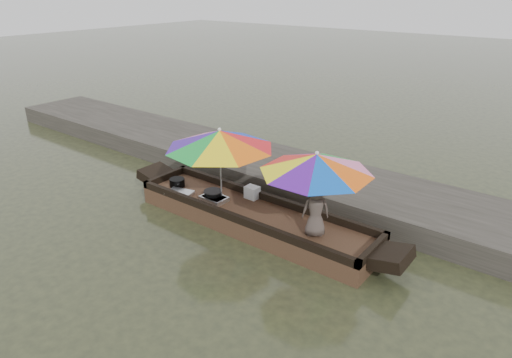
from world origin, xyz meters
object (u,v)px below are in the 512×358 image
Objects in this scene: vendor at (316,210)px; tray_crayfish at (214,199)px; boat_hull at (253,219)px; umbrella_bow at (221,165)px; tray_scallop at (180,193)px; charcoal_grill at (213,195)px; umbrella_stern at (315,193)px; supply_bag at (252,192)px; cooking_pot at (177,182)px.

tray_crayfish is at bearing -36.07° from vendor.
boat_hull is 2.36× the size of umbrella_bow.
tray_crayfish reaches higher than boat_hull.
vendor reaches higher than tray_scallop.
umbrella_bow is (-2.27, 0.06, 0.28)m from vendor.
umbrella_stern reaches higher than charcoal_grill.
tray_crayfish is 0.75m from umbrella_bow.
charcoal_grill is 2.47m from vendor.
charcoal_grill is (-0.07, 0.05, 0.04)m from tray_crayfish.
vendor is (2.44, 0.02, 0.41)m from charcoal_grill.
supply_bag is at bearing 129.53° from boat_hull.
umbrella_stern is at bearing 1.37° from cooking_pot.
boat_hull is 1.03m from charcoal_grill.
cooking_pot is at bearing -179.92° from charcoal_grill.
vendor is at bearing 0.39° from charcoal_grill.
umbrella_stern is (2.29, 0.13, 0.73)m from tray_crayfish.
umbrella_bow reaches higher than supply_bag.
supply_bag is at bearing -53.40° from vendor.
umbrella_stern is at bearing 1.96° from charcoal_grill.
vendor is (3.15, 0.29, 0.46)m from tray_scallop.
cooking_pot is 1.19× the size of supply_bag.
supply_bag is at bearing 165.52° from umbrella_stern.
supply_bag is 0.13× the size of umbrella_bow.
charcoal_grill reaches higher than tray_scallop.
supply_bag is 0.91m from umbrella_bow.
umbrella_bow reaches higher than cooking_pot.
cooking_pot is (-2.07, -0.08, 0.26)m from boat_hull.
supply_bag is at bearing 31.05° from tray_scallop.
boat_hull is at bearing 4.66° from charcoal_grill.
tray_crayfish reaches higher than tray_scallop.
tray_crayfish is 0.09m from charcoal_grill.
umbrella_bow is at bearing 180.00° from umbrella_stern.
vendor is (1.82, -0.51, 0.36)m from supply_bag.
umbrella_bow is (-0.82, 0.00, 0.95)m from boat_hull.
cooking_pot is 0.92× the size of charcoal_grill.
tray_crayfish is at bearing -133.60° from supply_bag.
supply_bag is 0.28× the size of vendor.
umbrella_stern reaches higher than boat_hull.
boat_hull is at bearing 180.00° from umbrella_stern.
vendor is 0.45× the size of umbrella_bow.
tray_scallop is at bearing -37.06° from cooking_pot.
tray_scallop is at bearing -173.45° from umbrella_stern.
umbrella_bow is at bearing 180.00° from boat_hull.
tray_scallop is (0.36, -0.27, -0.06)m from cooking_pot.
supply_bag reaches higher than cooking_pot.
supply_bag reaches higher than charcoal_grill.
tray_scallop is 0.55× the size of vendor.
umbrella_bow reaches higher than vendor.
umbrella_stern reaches higher than tray_scallop.
cooking_pot is at bearing 177.73° from tray_crayfish.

